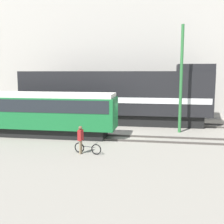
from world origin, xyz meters
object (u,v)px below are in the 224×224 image
(freight_locomotive, at_px, (115,96))
(streetcar, at_px, (35,111))
(bicycle, at_px, (88,148))
(person, at_px, (81,137))
(utility_pole_left, at_px, (181,80))

(freight_locomotive, relative_size, streetcar, 1.42)
(streetcar, distance_m, bicycle, 6.67)
(bicycle, distance_m, person, 0.80)
(streetcar, bearing_deg, utility_pole_left, 15.41)
(freight_locomotive, relative_size, bicycle, 10.16)
(bicycle, xyz_separation_m, utility_pole_left, (5.77, 7.01, 3.87))
(streetcar, xyz_separation_m, person, (4.68, -4.09, -0.86))
(streetcar, height_order, utility_pole_left, utility_pole_left)
(utility_pole_left, bearing_deg, streetcar, -164.59)
(streetcar, bearing_deg, person, -41.13)
(freight_locomotive, height_order, bicycle, freight_locomotive)
(bicycle, distance_m, utility_pole_left, 9.87)
(freight_locomotive, xyz_separation_m, bicycle, (-0.08, -10.00, -2.23))
(freight_locomotive, distance_m, bicycle, 10.25)
(streetcar, distance_m, person, 6.27)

